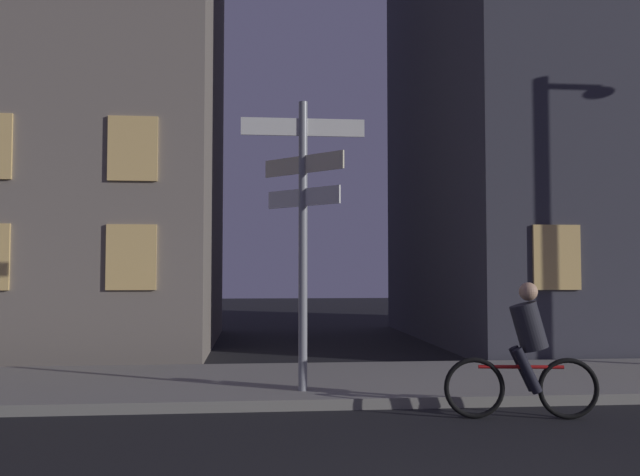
% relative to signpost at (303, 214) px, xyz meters
% --- Properties ---
extents(sidewalk_kerb, '(40.00, 3.39, 0.14)m').
position_rel_signpost_xyz_m(sidewalk_kerb, '(0.98, 1.04, -2.45)').
color(sidewalk_kerb, gray).
rests_on(sidewalk_kerb, ground_plane).
extents(signpost, '(1.70, 1.01, 3.92)m').
position_rel_signpost_xyz_m(signpost, '(0.00, 0.00, 0.00)').
color(signpost, gray).
rests_on(signpost, sidewalk_kerb).
extents(cyclist, '(1.81, 0.38, 1.61)m').
position_rel_signpost_xyz_m(cyclist, '(2.54, -1.35, -1.77)').
color(cyclist, black).
rests_on(cyclist, ground_plane).
extents(building_right_block, '(10.53, 9.22, 17.31)m').
position_rel_signpost_xyz_m(building_right_block, '(8.84, 7.42, 6.14)').
color(building_right_block, '#383842').
rests_on(building_right_block, ground_plane).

